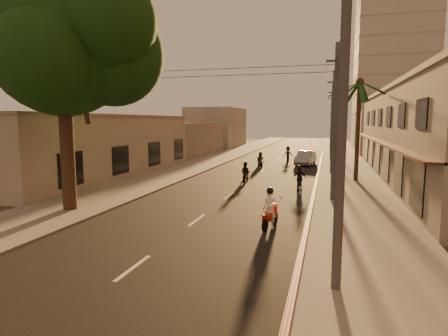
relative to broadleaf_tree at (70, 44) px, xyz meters
The scene contains 20 objects.
ground 10.96m from the broadleaf_tree, 17.97° to the right, with size 160.00×160.00×0.00m, color #383023.
road 20.84m from the broadleaf_tree, 69.68° to the left, with size 10.00×140.00×0.02m, color black.
sidewalk_right 24.26m from the broadleaf_tree, 51.68° to the left, with size 5.00×140.00×0.12m, color slate.
sidewalk_left 19.76m from the broadleaf_tree, 92.85° to the left, with size 5.00×140.00×0.12m, color slate.
curb_stripe 19.30m from the broadleaf_tree, 47.67° to the left, with size 0.20×60.00×0.20m, color #AF2212.
shophouse_row 26.41m from the broadleaf_tree, 37.63° to the left, with size 8.80×34.20×7.30m.
left_building 15.15m from the broadleaf_tree, 121.87° to the left, with size 8.20×24.20×5.20m.
distant_tower 58.67m from the broadleaf_tree, 67.22° to the left, with size 12.10×12.10×28.00m.
broadleaf_tree is the anchor object (origin of this frame).
palm_tree 20.18m from the broadleaf_tree, 43.48° to the left, with size 5.00×5.00×8.20m.
utility_poles 22.06m from the broadleaf_tree, 54.34° to the left, with size 1.20×48.26×9.00m.
filler_right 47.87m from the broadleaf_tree, 64.31° to the left, with size 8.00×14.00×6.00m, color #ADA59C.
filler_left_near 33.30m from the broadleaf_tree, 103.06° to the left, with size 8.00×14.00×4.40m, color #ADA59C.
filler_left_far 50.64m from the broadleaf_tree, 98.43° to the left, with size 8.00×14.00×7.00m, color #ADA59C.
scooter_red 12.72m from the broadleaf_tree, ahead, with size 0.85×1.84×1.83m.
scooter_mid_a 15.03m from the broadleaf_tree, 59.68° to the left, with size 0.77×1.66×1.62m.
scooter_mid_b 15.99m from the broadleaf_tree, 40.40° to the left, with size 1.00×1.73×1.70m.
scooter_far_a 23.03m from the broadleaf_tree, 74.22° to the left, with size 1.09×1.53×1.60m.
scooter_far_b 29.30m from the broadleaf_tree, 73.52° to the left, with size 1.24×1.83×1.80m.
parked_car 27.27m from the broadleaf_tree, 67.06° to the left, with size 2.12×4.70×1.50m, color #97999E.
Camera 1 is at (5.87, -14.24, 4.67)m, focal length 30.00 mm.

